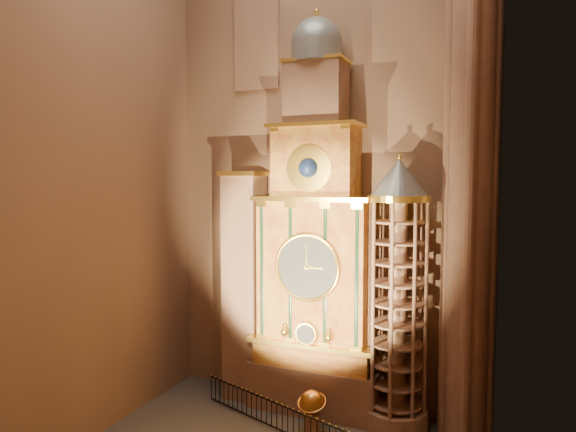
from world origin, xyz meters
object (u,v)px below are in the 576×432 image
at_px(portrait_tower, 244,284).
at_px(iron_railing, 277,416).
at_px(celestial_globe, 312,407).
at_px(astronomical_clock, 316,255).
at_px(stair_turret, 397,296).

relative_size(portrait_tower, iron_railing, 1.33).
xyz_separation_m(celestial_globe, iron_railing, (-1.28, -0.48, -0.41)).
relative_size(astronomical_clock, stair_turret, 1.55).
bearing_deg(stair_turret, portrait_tower, 177.67).
height_order(portrait_tower, celestial_globe, portrait_tower).
relative_size(portrait_tower, stair_turret, 0.94).
relative_size(stair_turret, celestial_globe, 6.54).
distance_m(celestial_globe, iron_railing, 1.43).
bearing_deg(astronomical_clock, celestial_globe, -73.70).
xyz_separation_m(stair_turret, iron_railing, (-4.22, -2.15, -4.69)).
bearing_deg(celestial_globe, astronomical_clock, 106.30).
bearing_deg(iron_railing, stair_turret, 27.04).
relative_size(portrait_tower, celestial_globe, 6.18).
xyz_separation_m(portrait_tower, celestial_globe, (3.97, -1.96, -4.16)).
bearing_deg(astronomical_clock, portrait_tower, 179.71).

